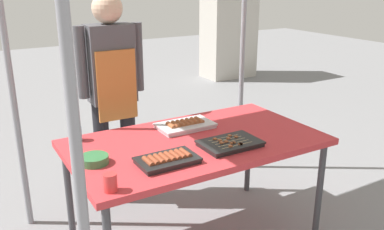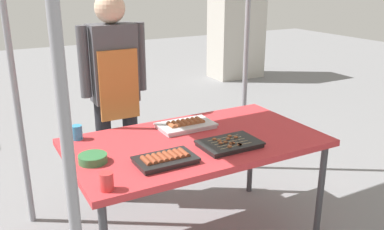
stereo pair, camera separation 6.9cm
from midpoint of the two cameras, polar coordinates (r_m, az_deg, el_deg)
name	(u,v)px [view 1 (the left image)]	position (r m, az deg, el deg)	size (l,w,h in m)	color
stall_table	(196,147)	(2.68, -0.20, -4.40)	(1.60, 0.90, 0.75)	#C63338
tray_grilled_sausages	(167,160)	(2.34, -4.24, -6.08)	(0.34, 0.21, 0.05)	black
tray_meat_skewers	(230,143)	(2.56, 4.45, -3.90)	(0.37, 0.24, 0.04)	black
tray_pork_links	(185,125)	(2.86, -1.63, -1.39)	(0.38, 0.24, 0.05)	silver
condiment_bowl	(94,160)	(2.39, -14.02, -5.95)	(0.16, 0.16, 0.05)	#33723F
drink_cup_near_edge	(110,183)	(2.08, -12.05, -9.01)	(0.07, 0.07, 0.09)	red
drink_cup_by_wok	(76,134)	(2.74, -16.21, -2.46)	(0.07, 0.07, 0.09)	#338CBF
vendor_woman	(112,83)	(3.24, -11.46, 4.31)	(0.52, 0.23, 1.63)	black
neighbor_stall_left	(229,20)	(7.51, 4.82, 12.83)	(0.88, 0.59, 2.00)	#B7B2A8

